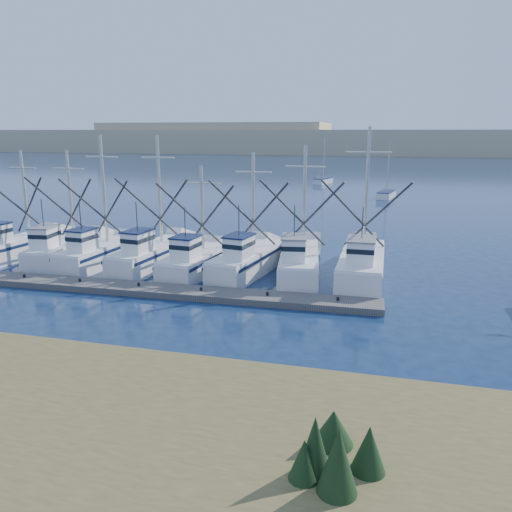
% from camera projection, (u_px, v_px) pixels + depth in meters
% --- Properties ---
extents(ground, '(500.00, 500.00, 0.00)m').
position_uv_depth(ground, '(237.00, 343.00, 23.08)').
color(ground, '#0D1F3B').
rests_on(ground, ground).
extents(floating_dock, '(29.08, 2.56, 0.39)m').
position_uv_depth(floating_dock, '(139.00, 289.00, 30.36)').
color(floating_dock, '#5E5954').
rests_on(floating_dock, ground).
extents(dune_ridge, '(360.00, 60.00, 10.00)m').
position_uv_depth(dune_ridge, '(372.00, 141.00, 219.16)').
color(dune_ridge, tan).
rests_on(dune_ridge, ground).
extents(trawler_fleet, '(28.83, 9.39, 9.82)m').
position_uv_depth(trawler_fleet, '(189.00, 257.00, 34.75)').
color(trawler_fleet, white).
rests_on(trawler_fleet, ground).
extents(sailboat_near, '(2.82, 5.46, 8.10)m').
position_uv_depth(sailboat_near, '(386.00, 194.00, 72.98)').
color(sailboat_near, white).
rests_on(sailboat_near, ground).
extents(sailboat_far, '(3.24, 5.37, 8.10)m').
position_uv_depth(sailboat_far, '(323.00, 181.00, 92.89)').
color(sailboat_far, white).
rests_on(sailboat_far, ground).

